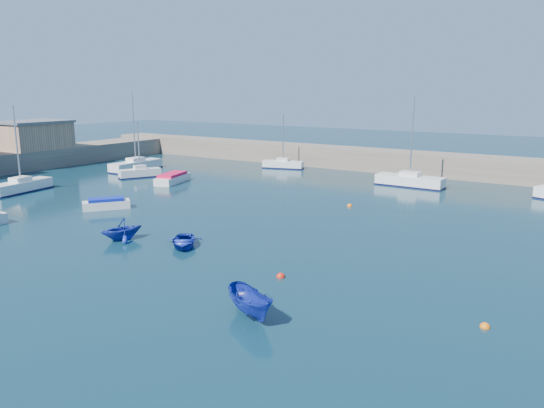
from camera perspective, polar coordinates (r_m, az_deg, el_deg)
The scene contains 16 objects.
ground at distance 29.99m, azimuth -17.70°, elevation -8.15°, with size 220.00×220.00×0.00m, color #0C2936.
back_wall at distance 67.83m, azimuth 13.71°, elevation 4.43°, with size 96.00×4.50×2.60m, color #6D6053.
brick_shed_a at distance 76.62m, azimuth -24.18°, elevation 6.68°, with size 6.00×8.00×3.40m, color #A1795D.
sailboat_2 at distance 58.90m, azimuth -25.38°, elevation 1.76°, with size 2.93×6.78×8.64m.
sailboat_3 at distance 63.95m, azimuth -14.01°, elevation 3.29°, with size 3.33×4.87×6.50m.
sailboat_4 at distance 69.85m, azimuth -14.43°, elevation 4.07°, with size 2.11×7.38×9.63m.
sailboat_5 at distance 69.28m, azimuth 1.19°, elevation 4.30°, with size 5.46×2.85×7.01m.
sailboat_6 at distance 58.21m, azimuth 14.59°, elevation 2.46°, with size 7.21×2.22×9.35m.
motorboat_1 at distance 47.96m, azimuth -17.41°, elevation 0.03°, with size 3.43×3.95×0.96m.
motorboat_2 at distance 59.57m, azimuth -10.65°, elevation 2.75°, with size 3.22×5.56×1.08m.
dinghy_center at distance 35.44m, azimuth -9.51°, elevation -3.99°, with size 2.36×3.31×0.68m, color #152797.
dinghy_left at distance 37.79m, azimuth -15.87°, elevation -2.61°, with size 2.49×2.89×1.52m, color #152797.
dinghy_right at distance 24.42m, azimuth -2.31°, elevation -10.65°, with size 1.28×3.42×1.32m, color #152797.
buoy_1 at distance 29.53m, azimuth 0.94°, elevation -7.87°, with size 0.50×0.50×0.50m, color #B61E0D.
buoy_2 at distance 25.46m, azimuth 21.92°, elevation -12.22°, with size 0.45×0.45×0.45m, color #DF610B.
buoy_3 at distance 47.39m, azimuth 8.35°, elevation -0.23°, with size 0.47×0.47×0.47m, color #DF610B.
Camera 1 is at (22.12, -17.50, 10.18)m, focal length 35.00 mm.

